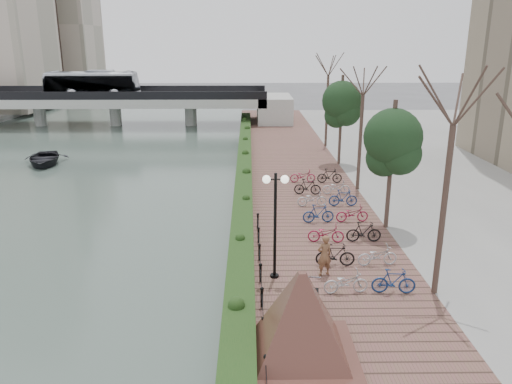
{
  "coord_description": "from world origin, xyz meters",
  "views": [
    {
      "loc": [
        0.96,
        -14.99,
        9.65
      ],
      "look_at": [
        1.33,
        10.38,
        2.0
      ],
      "focal_mm": 35.0,
      "sensor_mm": 36.0,
      "label": 1
    }
  ],
  "objects_px": {
    "motorcycle": "(313,300)",
    "pedestrian": "(324,255)",
    "lamppost": "(275,202)",
    "boat": "(44,158)",
    "granite_monument": "(301,315)"
  },
  "relations": [
    {
      "from": "motorcycle",
      "to": "pedestrian",
      "type": "relative_size",
      "value": 1.03
    },
    {
      "from": "granite_monument",
      "to": "motorcycle",
      "type": "distance_m",
      "value": 2.66
    },
    {
      "from": "boat",
      "to": "motorcycle",
      "type": "bearing_deg",
      "value": -66.02
    },
    {
      "from": "lamppost",
      "to": "boat",
      "type": "bearing_deg",
      "value": 129.46
    },
    {
      "from": "lamppost",
      "to": "boat",
      "type": "height_order",
      "value": "lamppost"
    },
    {
      "from": "granite_monument",
      "to": "motorcycle",
      "type": "xyz_separation_m",
      "value": [
        0.68,
        2.43,
        -0.86
      ]
    },
    {
      "from": "motorcycle",
      "to": "pedestrian",
      "type": "distance_m",
      "value": 3.24
    },
    {
      "from": "lamppost",
      "to": "pedestrian",
      "type": "xyz_separation_m",
      "value": [
        2.03,
        0.16,
        -2.32
      ]
    },
    {
      "from": "lamppost",
      "to": "pedestrian",
      "type": "height_order",
      "value": "lamppost"
    },
    {
      "from": "lamppost",
      "to": "pedestrian",
      "type": "bearing_deg",
      "value": 4.5
    },
    {
      "from": "granite_monument",
      "to": "lamppost",
      "type": "distance_m",
      "value": 5.68
    },
    {
      "from": "lamppost",
      "to": "motorcycle",
      "type": "height_order",
      "value": "lamppost"
    },
    {
      "from": "boat",
      "to": "pedestrian",
      "type": "bearing_deg",
      "value": -60.97
    },
    {
      "from": "granite_monument",
      "to": "lamppost",
      "type": "bearing_deg",
      "value": 95.28
    },
    {
      "from": "granite_monument",
      "to": "boat",
      "type": "xyz_separation_m",
      "value": [
        -18.28,
        26.98,
        -1.39
      ]
    }
  ]
}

